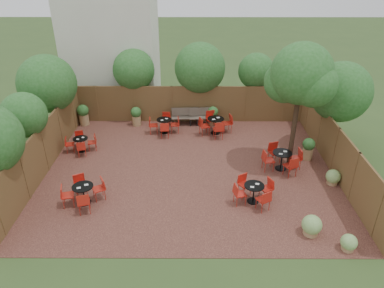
{
  "coord_description": "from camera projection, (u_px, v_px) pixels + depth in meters",
  "views": [
    {
      "loc": [
        0.16,
        -13.04,
        8.25
      ],
      "look_at": [
        0.11,
        0.5,
        1.0
      ],
      "focal_mm": 33.93,
      "sensor_mm": 36.0,
      "label": 1
    }
  ],
  "objects": [
    {
      "name": "low_shrubs",
      "position": [
        327.0,
        211.0,
        12.45
      ],
      "size": [
        2.3,
        4.16,
        0.7
      ],
      "color": "#94734A",
      "rests_on": "courtyard_paving"
    },
    {
      "name": "courtyard_tree",
      "position": [
        301.0,
        78.0,
        14.01
      ],
      "size": [
        2.64,
        2.54,
        5.26
      ],
      "rotation": [
        0.0,
        0.0,
        0.25
      ],
      "color": "black",
      "rests_on": "courtyard_paving"
    },
    {
      "name": "bistro_tables",
      "position": [
        189.0,
        151.0,
        15.89
      ],
      "size": [
        10.42,
        7.46,
        0.94
      ],
      "color": "black",
      "rests_on": "courtyard_paving"
    },
    {
      "name": "courtyard_paving",
      "position": [
        189.0,
        170.0,
        15.38
      ],
      "size": [
        12.0,
        10.0,
        0.02
      ],
      "primitive_type": "cube",
      "color": "#351B15",
      "rests_on": "ground"
    },
    {
      "name": "ground",
      "position": [
        189.0,
        170.0,
        15.39
      ],
      "size": [
        80.0,
        80.0,
        0.0
      ],
      "primitive_type": "plane",
      "color": "#354F23",
      "rests_on": "ground"
    },
    {
      "name": "overhang_foliage",
      "position": [
        158.0,
        87.0,
        16.55
      ],
      "size": [
        15.87,
        10.66,
        2.68
      ],
      "color": "#20571C",
      "rests_on": "ground"
    },
    {
      "name": "park_bench_left",
      "position": [
        185.0,
        116.0,
        19.24
      ],
      "size": [
        1.46,
        0.58,
        0.88
      ],
      "rotation": [
        0.0,
        0.0,
        0.09
      ],
      "color": "brown",
      "rests_on": "courtyard_paving"
    },
    {
      "name": "neighbour_building",
      "position": [
        112.0,
        35.0,
        20.57
      ],
      "size": [
        5.0,
        4.0,
        8.0
      ],
      "primitive_type": "cube",
      "color": "beige",
      "rests_on": "ground"
    },
    {
      "name": "fence_right",
      "position": [
        335.0,
        150.0,
        14.89
      ],
      "size": [
        0.08,
        10.0,
        2.0
      ],
      "primitive_type": "cube",
      "color": "brown",
      "rests_on": "ground"
    },
    {
      "name": "planters",
      "position": [
        171.0,
        121.0,
        18.4
      ],
      "size": [
        11.46,
        4.17,
        1.11
      ],
      "color": "#94734A",
      "rests_on": "courtyard_paving"
    },
    {
      "name": "fence_left",
      "position": [
        44.0,
        149.0,
        14.94
      ],
      "size": [
        0.08,
        10.0,
        2.0
      ],
      "primitive_type": "cube",
      "color": "brown",
      "rests_on": "ground"
    },
    {
      "name": "fence_back",
      "position": [
        190.0,
        104.0,
        19.32
      ],
      "size": [
        12.0,
        0.08,
        2.0
      ],
      "primitive_type": "cube",
      "color": "brown",
      "rests_on": "ground"
    },
    {
      "name": "park_bench_right",
      "position": [
        203.0,
        116.0,
        19.24
      ],
      "size": [
        1.48,
        0.6,
        0.89
      ],
      "rotation": [
        0.0,
        0.0,
        0.09
      ],
      "color": "brown",
      "rests_on": "courtyard_paving"
    }
  ]
}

